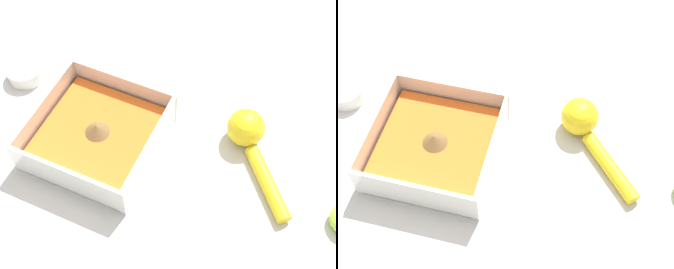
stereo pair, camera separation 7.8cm
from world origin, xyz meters
TOP-DOWN VIEW (x-y plane):
  - ground_plane at (0.00, 0.00)m, footprint 4.00×4.00m
  - square_dish at (0.00, 0.01)m, footprint 0.20×0.20m
  - spice_bowl at (0.20, -0.07)m, footprint 0.07×0.07m
  - lemon_squeezer at (-0.24, -0.09)m, footprint 0.15×0.17m

SIDE VIEW (x-z plane):
  - ground_plane at x=0.00m, z-range 0.00..0.00m
  - spice_bowl at x=0.20m, z-range 0.00..0.03m
  - square_dish at x=0.00m, z-range -0.01..0.06m
  - lemon_squeezer at x=-0.24m, z-range 0.00..0.06m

